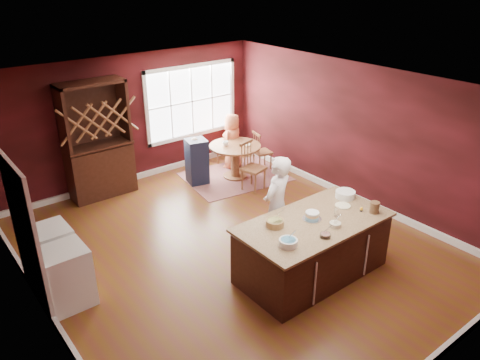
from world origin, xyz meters
The scene contains 28 objects.
room_shell centered at (0.00, 0.00, 1.35)m, with size 7.00×7.00×7.00m.
window centered at (1.50, 3.47, 1.50)m, with size 2.36×0.10×1.66m, color white, non-canonical shape.
doorway centered at (-2.97, 0.60, 1.02)m, with size 0.08×1.26×2.13m, color white, non-canonical shape.
kitchen_island centered at (0.50, -1.32, 0.44)m, with size 2.30×1.21×0.92m.
dining_table centered at (1.77, 2.22, 0.53)m, with size 1.12×1.12×0.75m.
baker centered at (0.48, -0.53, 0.84)m, with size 0.61×0.40×1.68m, color silver.
layer_cake centered at (0.51, -1.26, 0.98)m, with size 0.28×0.28×0.11m, color white, non-canonical shape.
bowl_blue centered at (-0.26, -1.57, 0.97)m, with size 0.25×0.25×0.10m, color white.
bowl_yellow centered at (-0.05, -1.07, 0.97)m, with size 0.26×0.26×0.10m, color brown.
bowl_pink centered at (0.29, -1.73, 0.95)m, with size 0.15×0.15×0.06m, color silver.
bowl_olive centered at (0.61, -1.61, 0.95)m, with size 0.16×0.16×0.06m, color #EDE6C3.
drinking_glass centered at (0.85, -1.42, 0.99)m, with size 0.07×0.07×0.14m, color white.
dinner_plate centered at (1.18, -1.28, 0.93)m, with size 0.24×0.24×0.02m, color beige.
white_tub centered at (1.44, -1.10, 0.97)m, with size 0.31×0.31×0.11m, color white.
stoneware_crock centered at (1.38, -1.70, 1.01)m, with size 0.14×0.14×0.17m, color brown.
toy_figurine centered at (1.26, -1.56, 0.96)m, with size 0.04×0.04×0.07m, color #FFB015, non-canonical shape.
rug centered at (1.77, 2.22, 0.01)m, with size 2.14×1.66×0.01m, color brown.
chair_east centered at (2.56, 2.21, 0.45)m, with size 0.38×0.36×0.90m, color brown, non-canonical shape.
chair_south centered at (1.68, 1.48, 0.52)m, with size 0.44×0.42×1.05m, color brown, non-canonical shape.
chair_north centered at (2.08, 2.95, 0.46)m, with size 0.38×0.37×0.91m, color brown, non-canonical shape.
seated_woman centered at (2.06, 2.70, 0.64)m, with size 0.63×0.41×1.28m, color #CC6842.
high_chair centered at (0.96, 2.50, 0.51)m, with size 0.41×0.41×1.02m, color black, non-canonical shape.
toddler centered at (1.02, 2.57, 0.81)m, with size 0.18×0.14×0.26m, color #8CA5BF, non-canonical shape.
table_plate centered at (1.98, 2.09, 0.76)m, with size 0.21×0.21×0.02m, color beige.
table_cup centered at (1.60, 2.33, 0.80)m, with size 0.13×0.13×0.10m, color white.
hutch centered at (-0.87, 3.22, 1.17)m, with size 1.28×0.53×2.34m, color black.
washer centered at (-2.64, 0.28, 0.44)m, with size 0.60×0.58×0.87m, color white.
dryer centered at (-2.64, 0.92, 0.44)m, with size 0.61×0.59×0.88m, color silver.
Camera 1 is at (-4.01, -5.30, 4.32)m, focal length 35.00 mm.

